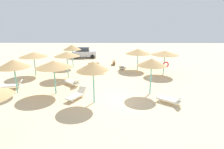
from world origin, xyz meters
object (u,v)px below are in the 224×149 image
(bench_0, at_px, (114,62))
(parked_car, at_px, (84,53))
(parasol_4, at_px, (54,64))
(lounger_2, at_px, (77,95))
(parasol_0, at_px, (138,51))
(parasol_5, at_px, (152,62))
(parasol_7, at_px, (165,53))
(lounger_5, at_px, (171,99))
(parasol_6, at_px, (67,54))
(lounger_4, at_px, (73,82))
(parasol_9, at_px, (34,55))
(parasol_1, at_px, (72,47))
(lounger_3, at_px, (12,85))
(bench_1, at_px, (94,64))
(parasol_2, at_px, (93,66))
(lounger_0, at_px, (123,67))
(lounger_1, at_px, (87,67))
(parasol_3, at_px, (13,64))

(bench_0, bearing_deg, parked_car, 133.74)
(parasol_4, xyz_separation_m, lounger_2, (1.97, -1.06, -2.20))
(parasol_0, xyz_separation_m, parasol_5, (0.10, -8.04, 0.35))
(parasol_5, bearing_deg, parasol_0, 90.74)
(parasol_7, xyz_separation_m, lounger_5, (-1.50, -7.97, -2.13))
(parasol_6, xyz_separation_m, lounger_4, (1.05, -2.58, -2.24))
(lounger_2, bearing_deg, parasol_9, 132.61)
(parasol_0, bearing_deg, parasol_7, -36.02)
(parasol_1, distance_m, lounger_3, 9.25)
(parasol_4, xyz_separation_m, parked_car, (-0.19, 16.24, -1.70))
(parasol_9, distance_m, bench_1, 7.80)
(parasol_2, distance_m, parasol_9, 10.21)
(parasol_0, relative_size, parasol_5, 1.03)
(parasol_5, bearing_deg, parasol_9, 155.97)
(parasol_6, distance_m, lounger_3, 5.94)
(bench_1, bearing_deg, parasol_0, -17.28)
(parasol_1, xyz_separation_m, bench_0, (5.40, 1.73, -2.31))
(lounger_0, distance_m, lounger_5, 10.68)
(parasol_7, bearing_deg, lounger_0, 153.53)
(parasol_6, xyz_separation_m, parasol_7, (10.64, 1.44, -0.11))
(parasol_9, relative_size, bench_0, 2.03)
(parasol_7, relative_size, bench_0, 2.06)
(parasol_2, xyz_separation_m, lounger_4, (-2.46, 3.85, -2.44))
(bench_0, height_order, bench_1, same)
(parasol_9, relative_size, lounger_1, 1.51)
(parasol_6, height_order, lounger_5, parasol_6)
(lounger_1, bearing_deg, bench_0, 40.08)
(parasol_7, distance_m, lounger_2, 11.37)
(parasol_1, distance_m, parasol_4, 9.29)
(lounger_3, relative_size, bench_0, 1.31)
(parasol_0, xyz_separation_m, parasol_9, (-11.70, -2.78, 0.05))
(parasol_6, distance_m, lounger_1, 4.40)
(lounger_5, height_order, bench_0, lounger_5)
(parasol_0, xyz_separation_m, lounger_0, (-1.81, 0.27, -2.02))
(lounger_0, bearing_deg, bench_1, 158.88)
(parasol_7, xyz_separation_m, bench_1, (-8.45, 3.77, -2.11))
(parasol_4, bearing_deg, parasol_2, -27.32)
(parasol_6, distance_m, lounger_4, 3.57)
(parasol_5, height_order, bench_0, parasol_5)
(parasol_3, height_order, parked_car, parasol_3)
(bench_0, relative_size, bench_1, 0.98)
(parasol_2, xyz_separation_m, lounger_1, (-1.99, 9.89, -2.46))
(lounger_2, xyz_separation_m, parked_car, (-2.16, 17.30, 0.50))
(lounger_4, bearing_deg, lounger_5, -26.00)
(lounger_2, relative_size, bench_0, 1.30)
(parasol_6, bearing_deg, parasol_2, -61.35)
(parasol_3, distance_m, bench_1, 11.36)
(parasol_4, distance_m, parasol_9, 6.62)
(parasol_0, bearing_deg, bench_0, 135.76)
(bench_0, bearing_deg, lounger_1, -139.92)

